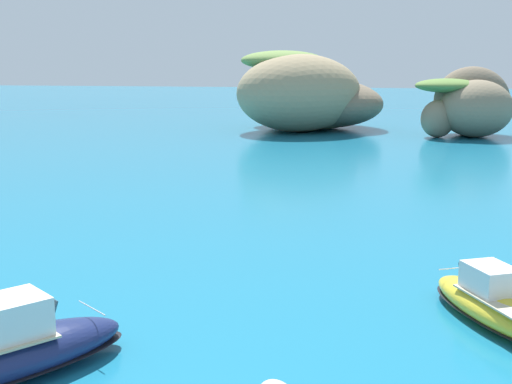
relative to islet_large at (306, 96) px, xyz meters
The scene contains 3 objects.
islet_large is the anchor object (origin of this frame).
islet_small 19.88m from the islet_large, 14.92° to the right, with size 12.69×11.87×7.85m.
motorboat_yellow 64.41m from the islet_large, 79.10° to the right, with size 4.51×6.70×1.92m.
Camera 1 is at (6.33, -9.43, 8.75)m, focal length 47.62 mm.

